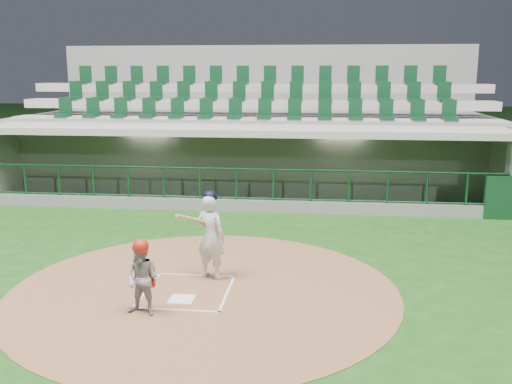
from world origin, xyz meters
TOP-DOWN VIEW (x-y plane):
  - ground at (0.00, 0.00)m, footprint 120.00×120.00m
  - dirt_circle at (0.30, -0.20)m, footprint 7.20×7.20m
  - home_plate at (0.00, -0.70)m, footprint 0.43×0.43m
  - batter_box_chalk at (0.00, -0.30)m, footprint 1.55×1.80m
  - dugout_structure at (0.18, 7.82)m, footprint 16.40×3.70m
  - seating_deck at (0.00, 10.91)m, footprint 17.00×6.72m
  - batter at (0.31, 0.45)m, footprint 0.90×0.94m
  - catcher at (-0.49, -1.36)m, footprint 0.69×0.59m

SIDE VIEW (x-z plane):
  - ground at x=0.00m, z-range 0.00..0.00m
  - dirt_circle at x=0.30m, z-range 0.00..0.01m
  - batter_box_chalk at x=0.00m, z-range 0.01..0.02m
  - home_plate at x=0.00m, z-range 0.01..0.03m
  - catcher at x=-0.49m, z-range 0.00..1.31m
  - batter at x=0.31m, z-range 0.01..1.77m
  - dugout_structure at x=0.18m, z-range -0.53..2.47m
  - seating_deck at x=0.00m, z-range -1.15..4.00m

